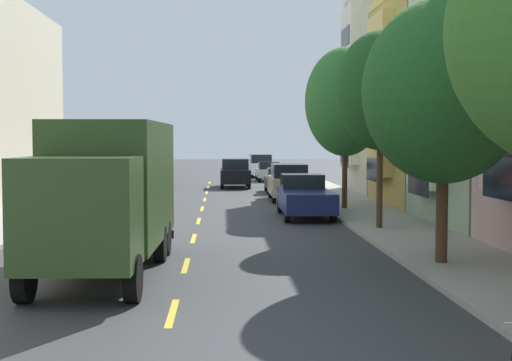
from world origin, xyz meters
TOP-DOWN VIEW (x-y plane):
  - ground_plane at (0.00, 30.00)m, footprint 160.00×160.00m
  - sidewalk_left at (-7.10, 28.00)m, footprint 3.20×120.00m
  - sidewalk_right at (7.10, 28.00)m, footprint 3.20×120.00m
  - lane_centerline_dashes at (0.00, 24.50)m, footprint 0.14×47.20m
  - townhouse_fourth_mustard at (13.59, 27.79)m, footprint 10.59×7.74m
  - townhouse_fifth_cream at (15.21, 35.73)m, footprint 13.83×7.74m
  - street_tree_second at (6.40, 11.39)m, footprint 4.02×4.02m
  - street_tree_third at (6.40, 18.47)m, footprint 3.12×3.12m
  - street_tree_farthest at (6.40, 25.55)m, footprint 3.58×3.58m
  - delivery_box_truck at (-1.79, 11.24)m, footprint 2.61×7.99m
  - parked_suv_white at (4.21, 54.92)m, footprint 2.06×4.84m
  - parked_pickup_teal at (-4.27, 49.34)m, footprint 2.08×5.33m
  - parked_wagon_sky at (-4.24, 19.64)m, footprint 1.94×4.75m
  - parked_hatchback_charcoal at (4.43, 36.81)m, footprint 1.79×4.02m
  - parked_pickup_navy at (4.34, 23.30)m, footprint 2.03×5.31m
  - parked_hatchback_silver at (4.48, 48.81)m, footprint 1.81×4.03m
  - parked_sedan_orange at (-4.35, 30.27)m, footprint 1.89×4.53m
  - parked_hatchback_red at (-4.24, 40.98)m, footprint 1.84×4.04m
  - parked_suv_champagne at (4.43, 31.23)m, footprint 1.98×4.81m
  - moving_black_sedan at (1.80, 41.70)m, footprint 1.95×4.80m

SIDE VIEW (x-z plane):
  - ground_plane at x=0.00m, z-range 0.00..0.00m
  - lane_centerline_dashes at x=0.00m, z-range 0.00..0.01m
  - sidewalk_left at x=-7.10m, z-range 0.00..0.14m
  - sidewalk_right at x=7.10m, z-range 0.00..0.14m
  - parked_sedan_orange at x=-4.35m, z-range 0.03..1.46m
  - parked_hatchback_charcoal at x=4.43m, z-range 0.01..1.51m
  - parked_hatchback_silver at x=4.48m, z-range 0.01..1.51m
  - parked_hatchback_red at x=-4.24m, z-range 0.01..1.51m
  - parked_wagon_sky at x=-4.24m, z-range 0.05..1.55m
  - parked_pickup_teal at x=-4.27m, z-range -0.04..1.69m
  - parked_pickup_navy at x=4.34m, z-range -0.04..1.69m
  - parked_suv_white at x=4.21m, z-range 0.02..1.95m
  - parked_suv_champagne at x=4.43m, z-range 0.02..1.95m
  - moving_black_sedan at x=1.80m, z-range 0.02..1.95m
  - delivery_box_truck at x=-1.79m, z-range 0.21..3.84m
  - street_tree_second at x=6.40m, z-range 1.12..7.67m
  - street_tree_farthest at x=6.40m, z-range 1.29..8.45m
  - street_tree_third at x=6.40m, z-range 1.47..8.29m
  - townhouse_fourth_mustard at x=13.59m, z-range -0.20..10.05m
  - townhouse_fifth_cream at x=15.21m, z-range -0.20..11.99m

